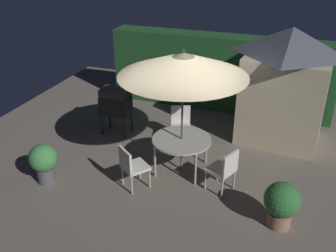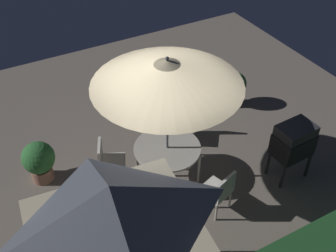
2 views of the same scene
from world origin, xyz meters
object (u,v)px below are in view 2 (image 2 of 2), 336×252
(chair_near_shed, at_px, (219,190))
(chair_toward_hedge, at_px, (108,160))
(potted_plant_by_grill, at_px, (39,160))
(bbq_grill, at_px, (293,141))
(patio_umbrella, at_px, (167,73))
(potted_plant_by_shed, at_px, (234,87))
(patio_table, at_px, (167,150))
(chair_far_side, at_px, (177,117))

(chair_near_shed, bearing_deg, chair_toward_hedge, -48.90)
(potted_plant_by_grill, bearing_deg, bbq_grill, 152.75)
(patio_umbrella, height_order, potted_plant_by_shed, patio_umbrella)
(patio_umbrella, relative_size, potted_plant_by_shed, 3.12)
(patio_umbrella, xyz_separation_m, bbq_grill, (-2.04, 1.05, -1.50))
(potted_plant_by_grill, bearing_deg, patio_table, 152.82)
(chair_far_side, height_order, potted_plant_by_grill, chair_far_side)
(patio_table, bearing_deg, patio_umbrella, -84.45)
(chair_near_shed, height_order, potted_plant_by_shed, chair_near_shed)
(bbq_grill, bearing_deg, potted_plant_by_grill, -27.25)
(patio_umbrella, relative_size, bbq_grill, 2.20)
(potted_plant_by_shed, bearing_deg, patio_umbrella, 28.46)
(chair_near_shed, relative_size, chair_toward_hedge, 1.00)
(patio_table, distance_m, potted_plant_by_shed, 2.81)
(chair_far_side, bearing_deg, bbq_grill, 123.49)
(patio_umbrella, bearing_deg, patio_table, 95.55)
(bbq_grill, distance_m, chair_far_side, 2.40)
(patio_table, height_order, patio_umbrella, patio_umbrella)
(chair_near_shed, relative_size, chair_far_side, 1.00)
(chair_toward_hedge, bearing_deg, bbq_grill, 153.82)
(chair_near_shed, bearing_deg, bbq_grill, -176.56)
(patio_umbrella, distance_m, chair_toward_hedge, 2.13)
(patio_table, xyz_separation_m, chair_near_shed, (-0.39, 1.15, -0.17))
(potted_plant_by_shed, distance_m, potted_plant_by_grill, 4.59)
(potted_plant_by_shed, bearing_deg, potted_plant_by_grill, 3.09)
(chair_far_side, xyz_separation_m, potted_plant_by_grill, (2.84, -0.16, -0.05))
(chair_toward_hedge, xyz_separation_m, potted_plant_by_shed, (-3.47, -0.89, -0.03))
(chair_toward_hedge, height_order, potted_plant_by_shed, chair_toward_hedge)
(chair_far_side, bearing_deg, potted_plant_by_shed, -166.98)
(patio_table, relative_size, potted_plant_by_grill, 1.45)
(patio_table, xyz_separation_m, potted_plant_by_shed, (-2.47, -1.34, -0.20))
(patio_table, distance_m, potted_plant_by_grill, 2.39)
(potted_plant_by_shed, bearing_deg, chair_far_side, 13.02)
(bbq_grill, xyz_separation_m, potted_plant_by_shed, (-0.43, -2.39, -0.36))
(bbq_grill, height_order, potted_plant_by_shed, bbq_grill)
(chair_far_side, distance_m, chair_toward_hedge, 1.80)
(patio_table, xyz_separation_m, chair_toward_hedge, (1.01, -0.44, -0.17))
(patio_umbrella, relative_size, chair_toward_hedge, 2.93)
(potted_plant_by_grill, bearing_deg, chair_far_side, 176.87)
(patio_table, xyz_separation_m, patio_umbrella, (0.00, -0.00, 1.66))
(patio_table, bearing_deg, chair_far_side, -127.80)
(patio_umbrella, xyz_separation_m, chair_far_side, (-0.72, -0.93, -1.83))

